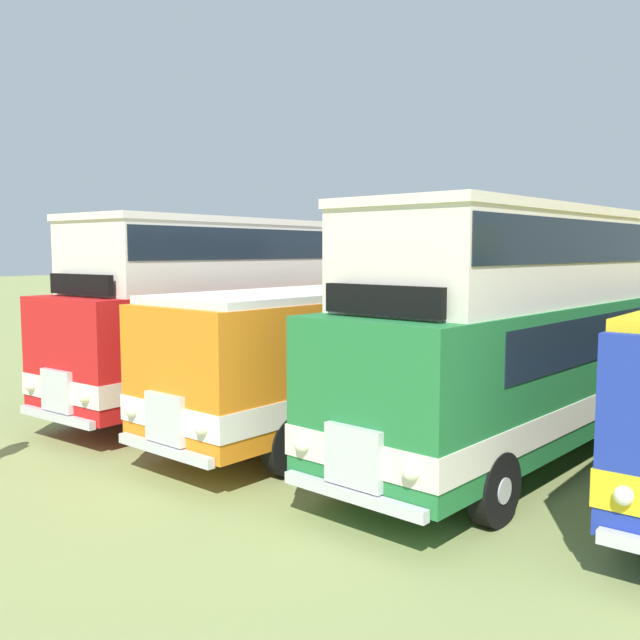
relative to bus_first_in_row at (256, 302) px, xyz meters
name	(u,v)px	position (x,y,z in m)	size (l,w,h in m)	color
bus_first_in_row	(256,302)	(0.00, 0.00, 0.00)	(2.85, 11.16, 4.49)	red
bus_second_in_row	(366,344)	(3.69, -0.45, -0.72)	(2.87, 10.66, 2.99)	orange
bus_third_in_row	(543,319)	(7.37, 0.08, 0.00)	(3.14, 11.21, 4.49)	#237538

